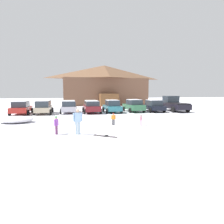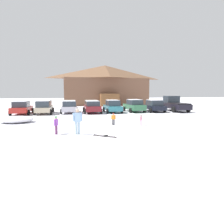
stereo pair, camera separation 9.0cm
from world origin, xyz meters
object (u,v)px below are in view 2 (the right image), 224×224
parked_maroon_van (92,106)px  skier_adult_in_blue_parka (77,120)px  skier_child_in_pink_snowsuit (141,120)px  skier_child_in_orange_jacket (113,118)px  parked_green_coupe (134,106)px  pair_of_skis (105,136)px  parked_teal_hatchback (112,106)px  parked_silver_wagon (69,106)px  plowed_snow_pile (17,119)px  skier_child_in_purple_jacket (56,124)px  parked_black_sedan (154,106)px  parked_red_sedan (22,108)px  pickup_truck (174,104)px  parked_beige_suv (44,107)px  ski_lodge (105,85)px

parked_maroon_van → skier_adult_in_blue_parka: 13.40m
skier_child_in_pink_snowsuit → skier_child_in_orange_jacket: skier_child_in_orange_jacket is taller
parked_green_coupe → pair_of_skis: size_ratio=2.98×
skier_child_in_orange_jacket → parked_teal_hatchback: bearing=79.2°
parked_silver_wagon → pair_of_skis: bearing=-80.8°
plowed_snow_pile → skier_adult_in_blue_parka: bearing=-49.3°
skier_adult_in_blue_parka → parked_maroon_van: bearing=80.7°
parked_maroon_van → skier_child_in_purple_jacket: bearing=-105.2°
parked_maroon_van → skier_adult_in_blue_parka: skier_adult_in_blue_parka is taller
parked_maroon_van → parked_black_sedan: (8.57, -0.08, -0.05)m
parked_red_sedan → parked_black_sedan: bearing=-0.1°
pickup_truck → parked_black_sedan: bearing=-175.0°
pickup_truck → skier_child_in_orange_jacket: bearing=-136.5°
parked_red_sedan → skier_adult_in_blue_parka: bearing=-64.0°
skier_child_in_orange_jacket → parked_maroon_van: bearing=94.4°
parked_maroon_van → pair_of_skis: bearing=-92.2°
parked_green_coupe → pair_of_skis: 15.72m
parked_green_coupe → parked_silver_wagon: bearing=178.9°
skier_adult_in_blue_parka → plowed_snow_pile: skier_adult_in_blue_parka is taller
parked_maroon_van → parked_black_sedan: parked_black_sedan is taller
parked_black_sedan → pickup_truck: (3.19, 0.28, 0.17)m
pickup_truck → skier_child_in_pink_snowsuit: bearing=-128.7°
parked_beige_suv → parked_maroon_van: (5.98, -0.02, -0.03)m
parked_silver_wagon → parked_maroon_van: 2.93m
parked_maroon_van → skier_adult_in_blue_parka: size_ratio=2.88×
skier_child_in_orange_jacket → plowed_snow_pile: bearing=159.5°
pair_of_skis → plowed_snow_pile: (-6.84, 7.01, 0.27)m
parked_teal_hatchback → pair_of_skis: 14.40m
parked_green_coupe → ski_lodge: bearing=94.8°
parked_green_coupe → parked_black_sedan: 2.78m
ski_lodge → parked_silver_wagon: ski_lodge is taller
pair_of_skis → ski_lodge: bearing=80.9°
parked_green_coupe → pickup_truck: bearing=0.1°
parked_green_coupe → skier_child_in_pink_snowsuit: 11.42m
pickup_truck → skier_child_in_purple_jacket: bearing=-139.3°
parked_teal_hatchback → skier_adult_in_blue_parka: bearing=-110.5°
parked_red_sedan → parked_teal_hatchback: (11.30, -0.11, 0.02)m
parked_silver_wagon → skier_child_in_pink_snowsuit: parked_silver_wagon is taller
pickup_truck → skier_adult_in_blue_parka: pickup_truck is taller
parked_black_sedan → skier_child_in_purple_jacket: 17.66m
parked_teal_hatchback → skier_child_in_pink_snowsuit: bearing=-88.9°
parked_silver_wagon → skier_child_in_orange_jacket: size_ratio=4.53×
parked_red_sedan → skier_child_in_orange_jacket: parked_red_sedan is taller
parked_silver_wagon → skier_adult_in_blue_parka: bearing=-86.9°
parked_beige_suv → plowed_snow_pile: size_ratio=1.64×
parked_beige_suv → pair_of_skis: 15.22m
parked_maroon_van → pickup_truck: size_ratio=0.80×
parked_red_sedan → parked_silver_wagon: parked_red_sedan is taller
skier_child_in_pink_snowsuit → pair_of_skis: 4.81m
parked_teal_hatchback → skier_adult_in_blue_parka: 13.94m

